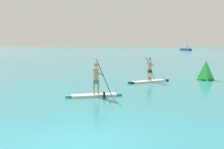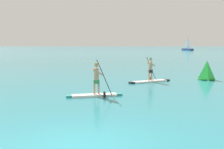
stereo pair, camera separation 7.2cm
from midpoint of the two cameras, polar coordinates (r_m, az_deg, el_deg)
name	(u,v)px [view 1 (the left image)]	position (r m, az deg, el deg)	size (l,w,h in m)	color
ground	(80,148)	(7.33, -7.19, -15.39)	(440.00, 440.00, 0.00)	teal
paddleboarder_mid_center	(95,89)	(13.77, -3.81, -3.05)	(2.93, 1.05, 1.98)	white
paddleboarder_far_right	(149,77)	(19.00, 7.93, -0.48)	(3.12, 1.86, 1.81)	white
race_marker_buoy	(206,71)	(21.15, 19.48, 0.69)	(1.17, 1.17, 1.46)	green
sailboat_right_horizon	(186,49)	(104.55, 15.61, 5.42)	(3.07, 6.06, 5.25)	navy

